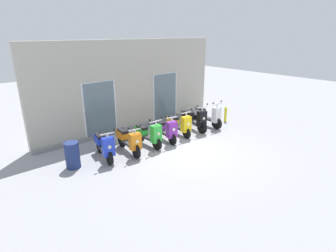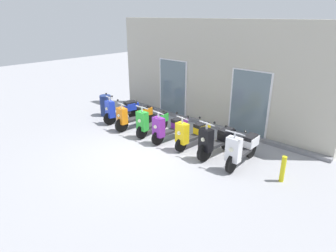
% 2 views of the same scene
% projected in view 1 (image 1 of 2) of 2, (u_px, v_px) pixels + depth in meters
% --- Properties ---
extents(ground_plane, '(40.00, 40.00, 0.00)m').
position_uv_depth(ground_plane, '(187.00, 150.00, 9.99)').
color(ground_plane, '#939399').
extents(storefront_facade, '(8.96, 0.50, 3.85)m').
position_uv_depth(storefront_facade, '(133.00, 86.00, 11.89)').
color(storefront_facade, '#B2AD9E').
rests_on(storefront_facade, ground_plane).
extents(scooter_blue, '(0.62, 1.56, 1.20)m').
position_uv_depth(scooter_blue, '(104.00, 146.00, 9.19)').
color(scooter_blue, black).
rests_on(scooter_blue, ground_plane).
extents(scooter_orange, '(0.54, 1.68, 1.17)m').
position_uv_depth(scooter_orange, '(128.00, 140.00, 9.65)').
color(scooter_orange, black).
rests_on(scooter_orange, ground_plane).
extents(scooter_green, '(0.62, 1.53, 1.24)m').
position_uv_depth(scooter_green, '(149.00, 134.00, 10.21)').
color(scooter_green, black).
rests_on(scooter_green, ground_plane).
extents(scooter_purple, '(0.57, 1.52, 1.22)m').
position_uv_depth(scooter_purple, '(165.00, 129.00, 10.72)').
color(scooter_purple, black).
rests_on(scooter_purple, ground_plane).
extents(scooter_yellow, '(0.55, 1.50, 1.22)m').
position_uv_depth(scooter_yellow, '(179.00, 124.00, 11.33)').
color(scooter_yellow, black).
rests_on(scooter_yellow, ground_plane).
extents(scooter_black, '(0.61, 1.62, 1.28)m').
position_uv_depth(scooter_black, '(195.00, 119.00, 11.87)').
color(scooter_black, black).
rests_on(scooter_black, ground_plane).
extents(scooter_white, '(0.63, 1.67, 1.27)m').
position_uv_depth(scooter_white, '(208.00, 115.00, 12.38)').
color(scooter_white, black).
rests_on(scooter_white, ground_plane).
extents(trash_bin, '(0.45, 0.45, 0.86)m').
position_uv_depth(trash_bin, '(72.00, 155.00, 8.59)').
color(trash_bin, navy).
rests_on(trash_bin, ground_plane).
extents(curb_bollard, '(0.12, 0.12, 0.70)m').
position_uv_depth(curb_bollard, '(225.00, 114.00, 13.11)').
color(curb_bollard, yellow).
rests_on(curb_bollard, ground_plane).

